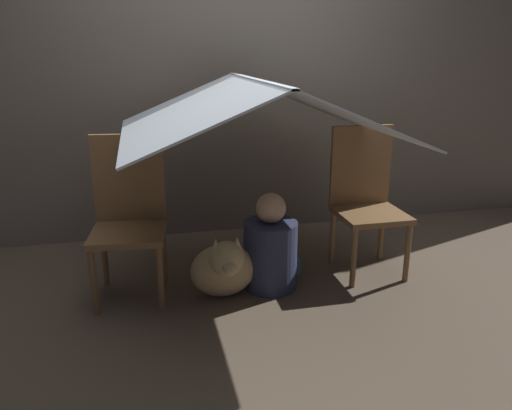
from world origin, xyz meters
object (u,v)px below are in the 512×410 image
at_px(chair_left, 129,213).
at_px(chair_right, 366,196).
at_px(dog, 224,267).
at_px(person_front, 270,250).

bearing_deg(chair_left, chair_right, 6.07).
bearing_deg(dog, chair_left, 155.64).
xyz_separation_m(chair_right, person_front, (-0.68, -0.14, -0.25)).
height_order(chair_left, chair_right, same).
bearing_deg(dog, person_front, 16.81).
bearing_deg(chair_right, person_front, -167.58).
bearing_deg(chair_left, dog, -18.31).
distance_m(chair_right, dog, 1.05).
relative_size(chair_right, person_front, 1.57).
xyz_separation_m(chair_left, dog, (0.52, -0.24, -0.30)).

